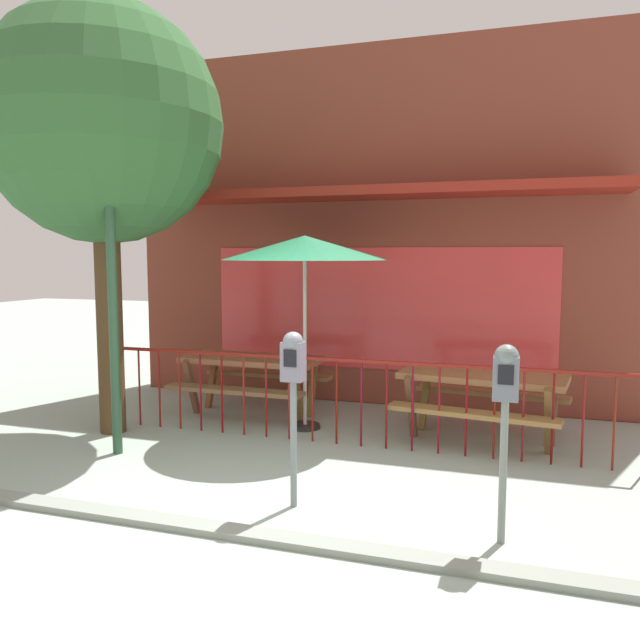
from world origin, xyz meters
TOP-DOWN VIEW (x-y plane):
  - ground at (0.00, 0.00)m, footprint 40.00×40.00m
  - pub_storefront at (0.00, 4.20)m, footprint 7.37×1.43m
  - patio_fence_front at (0.00, 1.98)m, footprint 6.21×0.04m
  - picnic_table_left at (-1.41, 2.86)m, footprint 1.82×1.38m
  - picnic_table_right at (1.53, 2.59)m, footprint 1.97×1.60m
  - patio_umbrella at (-0.54, 2.47)m, footprint 1.97×1.97m
  - parking_meter_near at (0.15, 0.19)m, footprint 0.18×0.17m
  - parking_meter_far at (1.83, 0.03)m, footprint 0.18×0.17m
  - street_tree at (-2.67, 1.62)m, footprint 2.72×2.72m
  - street_lamp at (-2.12, 0.94)m, footprint 0.28×0.28m
  - curb_edge at (0.00, -0.46)m, footprint 10.32×0.20m

SIDE VIEW (x-z plane):
  - ground at x=0.00m, z-range 0.00..0.00m
  - curb_edge at x=0.00m, z-range -0.06..0.06m
  - picnic_table_left at x=-1.41m, z-range 0.21..1.01m
  - picnic_table_right at x=1.53m, z-range 0.21..1.01m
  - patio_fence_front at x=0.00m, z-range 0.18..1.14m
  - parking_meter_far at x=1.83m, z-range 0.40..1.87m
  - parking_meter_near at x=0.15m, z-range 0.40..1.88m
  - patio_umbrella at x=-0.54m, z-range 1.00..3.33m
  - pub_storefront at x=0.00m, z-range 0.00..4.95m
  - street_lamp at x=-2.12m, z-range 0.60..4.45m
  - street_tree at x=-2.67m, z-range 1.08..6.03m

